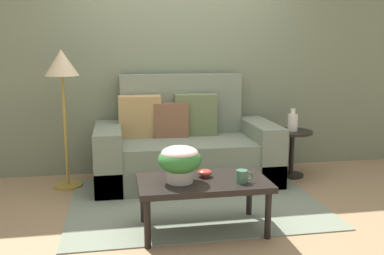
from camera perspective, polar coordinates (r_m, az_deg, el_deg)
ground_plane at (r=4.05m, az=0.66°, el=-10.58°), size 14.00×14.00×0.00m
wall_back at (r=5.09m, az=-2.14°, el=9.61°), size 6.40×0.12×2.75m
area_rug at (r=4.16m, az=0.35°, el=-9.94°), size 2.36×1.75×0.01m
couch at (r=4.73m, az=-0.98°, el=-3.02°), size 1.97×0.94×1.17m
coffee_table at (r=3.43m, az=1.50°, el=-7.85°), size 1.05×0.59×0.43m
side_table at (r=5.00m, az=13.32°, el=-2.29°), size 0.46×0.46×0.54m
floor_lamp at (r=4.56m, az=-17.11°, el=6.87°), size 0.35×0.35×1.46m
potted_plant at (r=3.31m, az=-1.66°, el=-4.42°), size 0.34×0.34×0.29m
coffee_mug at (r=3.35m, az=6.80°, el=-6.57°), size 0.14×0.09×0.10m
snack_bowl at (r=3.49m, az=1.73°, el=-6.11°), size 0.12×0.12×0.06m
table_vase at (r=4.95m, az=13.42°, el=0.76°), size 0.11×0.11×0.26m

